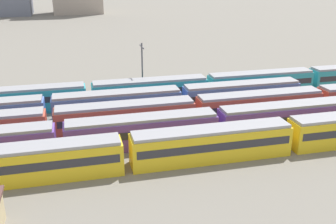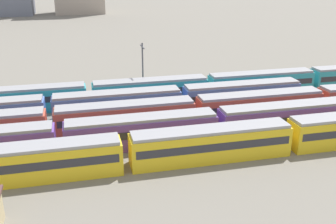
{
  "view_description": "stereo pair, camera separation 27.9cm",
  "coord_description": "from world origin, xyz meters",
  "views": [
    {
      "loc": [
        2.86,
        -36.85,
        20.2
      ],
      "look_at": [
        14.52,
        10.4,
        2.04
      ],
      "focal_mm": 41.85,
      "sensor_mm": 36.0,
      "label": 1
    },
    {
      "loc": [
        3.13,
        -36.92,
        20.2
      ],
      "look_at": [
        14.52,
        10.4,
        2.04
      ],
      "focal_mm": 41.85,
      "sensor_mm": 36.0,
      "label": 2
    }
  ],
  "objects": [
    {
      "name": "train_track_1",
      "position": [
        28.99,
        5.2,
        1.9
      ],
      "size": [
        93.6,
        3.06,
        3.75
      ],
      "color": "#6B429E",
      "rests_on": "ground_plane"
    },
    {
      "name": "catenary_pole_1",
      "position": [
        13.58,
        23.98,
        4.95
      ],
      "size": [
        0.24,
        3.2,
        8.85
      ],
      "color": "#4C4C51",
      "rests_on": "ground_plane"
    },
    {
      "name": "train_track_2",
      "position": [
        37.22,
        10.4,
        1.9
      ],
      "size": [
        112.5,
        3.06,
        3.75
      ],
      "color": "#BC4C38",
      "rests_on": "ground_plane"
    },
    {
      "name": "train_track_4",
      "position": [
        23.64,
        20.8,
        1.9
      ],
      "size": [
        74.7,
        3.06,
        3.75
      ],
      "color": "teal",
      "rests_on": "ground_plane"
    },
    {
      "name": "ground_plane",
      "position": [
        0.0,
        10.4,
        0.0
      ],
      "size": [
        600.0,
        600.0,
        0.0
      ],
      "primitive_type": "plane",
      "color": "slate"
    },
    {
      "name": "train_track_3",
      "position": [
        8.44,
        15.6,
        1.9
      ],
      "size": [
        55.8,
        3.06,
        3.75
      ],
      "color": "#4C70BC",
      "rests_on": "ground_plane"
    }
  ]
}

